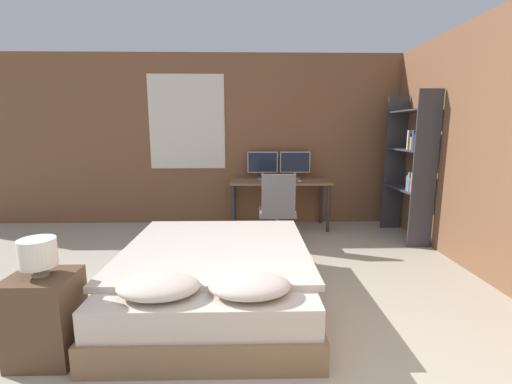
# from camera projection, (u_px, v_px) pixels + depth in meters

# --- Properties ---
(wall_back) EXTENTS (12.00, 0.08, 2.70)m
(wall_back) POSITION_uv_depth(u_px,v_px,m) (267.00, 140.00, 5.53)
(wall_back) COLOR brown
(wall_back) RESTS_ON ground_plane
(bed) EXTENTS (1.63, 1.99, 0.57)m
(bed) POSITION_uv_depth(u_px,v_px,m) (216.00, 276.00, 3.03)
(bed) COLOR #846647
(bed) RESTS_ON ground_plane
(nightstand) EXTENTS (0.41, 0.36, 0.59)m
(nightstand) POSITION_uv_depth(u_px,v_px,m) (46.00, 317.00, 2.27)
(nightstand) COLOR brown
(nightstand) RESTS_ON ground_plane
(bedside_lamp) EXTENTS (0.22, 0.22, 0.25)m
(bedside_lamp) POSITION_uv_depth(u_px,v_px,m) (38.00, 253.00, 2.19)
(bedside_lamp) COLOR gray
(bedside_lamp) RESTS_ON nightstand
(desk) EXTENTS (1.52, 0.60, 0.75)m
(desk) POSITION_uv_depth(u_px,v_px,m) (280.00, 187.00, 5.30)
(desk) COLOR #846042
(desk) RESTS_ON ground_plane
(monitor_left) EXTENTS (0.48, 0.16, 0.43)m
(monitor_left) POSITION_uv_depth(u_px,v_px,m) (263.00, 163.00, 5.43)
(monitor_left) COLOR #B7B7BC
(monitor_left) RESTS_ON desk
(monitor_right) EXTENTS (0.48, 0.16, 0.43)m
(monitor_right) POSITION_uv_depth(u_px,v_px,m) (295.00, 163.00, 5.44)
(monitor_right) COLOR #B7B7BC
(monitor_right) RESTS_ON desk
(keyboard) EXTENTS (0.38, 0.13, 0.02)m
(keyboard) POSITION_uv_depth(u_px,v_px,m) (281.00, 182.00, 5.09)
(keyboard) COLOR #B7B7BC
(keyboard) RESTS_ON desk
(computer_mouse) EXTENTS (0.07, 0.05, 0.04)m
(computer_mouse) POSITION_uv_depth(u_px,v_px,m) (299.00, 181.00, 5.10)
(computer_mouse) COLOR #B7B7BC
(computer_mouse) RESTS_ON desk
(office_chair) EXTENTS (0.52, 0.52, 0.97)m
(office_chair) POSITION_uv_depth(u_px,v_px,m) (277.00, 216.00, 4.57)
(office_chair) COLOR black
(office_chair) RESTS_ON ground_plane
(bookshelf) EXTENTS (0.31, 0.94, 2.02)m
(bookshelf) POSITION_uv_depth(u_px,v_px,m) (412.00, 160.00, 4.66)
(bookshelf) COLOR #333338
(bookshelf) RESTS_ON ground_plane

